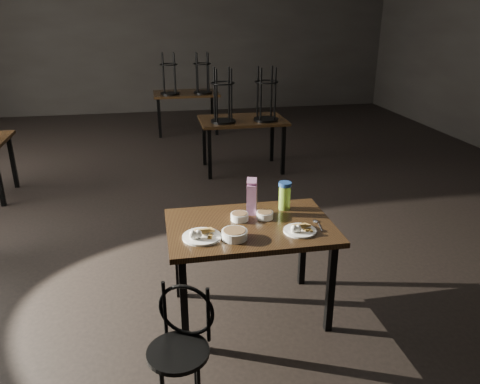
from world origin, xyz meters
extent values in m
plane|color=black|center=(0.00, 0.00, 0.00)|extent=(12.00, 12.00, 0.00)
cube|color=black|center=(0.00, 6.00, 1.60)|extent=(10.00, 0.04, 3.20)
cube|color=black|center=(0.22, -1.83, 0.73)|extent=(1.20, 0.80, 0.04)
cube|color=black|center=(-0.30, -2.15, 0.35)|extent=(0.05, 0.05, 0.71)
cube|color=black|center=(0.74, -2.15, 0.35)|extent=(0.05, 0.05, 0.71)
cube|color=black|center=(-0.30, -1.51, 0.35)|extent=(0.05, 0.05, 0.71)
cube|color=black|center=(0.74, -1.51, 0.35)|extent=(0.05, 0.05, 0.71)
cylinder|color=white|center=(-0.15, -1.97, 0.76)|extent=(0.27, 0.27, 0.02)
cube|color=#A17D39|center=(-0.15, -1.93, 0.81)|extent=(0.10, 0.09, 0.04)
cube|color=#A17D39|center=(-0.11, -1.93, 0.81)|extent=(0.11, 0.11, 0.03)
ellipsoid|color=white|center=(-0.22, -2.01, 0.80)|extent=(0.05, 0.05, 0.06)
ellipsoid|color=white|center=(-0.18, -2.01, 0.80)|extent=(0.05, 0.05, 0.06)
cylinder|color=white|center=(0.53, -2.01, 0.76)|extent=(0.23, 0.23, 0.01)
cube|color=#A17D39|center=(0.54, -1.97, 0.81)|extent=(0.08, 0.08, 0.04)
cube|color=#A17D39|center=(0.57, -1.97, 0.81)|extent=(0.10, 0.10, 0.03)
ellipsoid|color=white|center=(0.48, -2.04, 0.79)|extent=(0.04, 0.04, 0.06)
ellipsoid|color=white|center=(0.51, -2.04, 0.79)|extent=(0.04, 0.04, 0.06)
cylinder|color=white|center=(0.15, -1.74, 0.78)|extent=(0.13, 0.13, 0.05)
cylinder|color=brown|center=(0.15, -1.74, 0.79)|extent=(0.11, 0.11, 0.01)
cylinder|color=white|center=(0.35, -1.74, 0.77)|extent=(0.13, 0.13, 0.05)
cylinder|color=brown|center=(0.35, -1.74, 0.79)|extent=(0.11, 0.11, 0.01)
cylinder|color=white|center=(0.06, -2.03, 0.78)|extent=(0.18, 0.18, 0.06)
cylinder|color=brown|center=(0.06, -2.03, 0.80)|extent=(0.15, 0.15, 0.01)
cube|color=#7E1668|center=(0.27, -1.64, 0.87)|extent=(0.09, 0.09, 0.23)
cube|color=#7E1668|center=(0.27, -1.64, 1.01)|extent=(0.09, 0.09, 0.07)
cylinder|color=#8DC038|center=(0.54, -1.60, 0.85)|extent=(0.12, 0.12, 0.19)
cylinder|color=navy|center=(0.54, -1.60, 0.96)|extent=(0.13, 0.13, 0.03)
ellipsoid|color=silver|center=(0.70, -1.87, 0.75)|extent=(0.05, 0.06, 0.01)
cube|color=silver|center=(0.70, -1.97, 0.75)|extent=(0.03, 0.13, 0.00)
cylinder|color=black|center=(-0.38, -2.68, 0.40)|extent=(0.36, 0.36, 0.03)
torus|color=black|center=(-0.31, -2.54, 0.58)|extent=(0.32, 0.17, 0.34)
cylinder|color=black|center=(-0.28, -2.58, 0.20)|extent=(0.02, 0.02, 0.40)
cylinder|color=black|center=(-0.48, -2.58, 0.20)|extent=(0.02, 0.02, 0.40)
cube|color=black|center=(-2.25, 1.41, 0.35)|extent=(0.05, 0.05, 0.71)
cube|color=black|center=(0.82, 1.58, 0.73)|extent=(1.20, 0.80, 0.04)
cube|color=black|center=(0.30, 1.26, 0.35)|extent=(0.05, 0.05, 0.71)
cube|color=black|center=(1.34, 1.26, 0.35)|extent=(0.05, 0.05, 0.71)
cube|color=black|center=(0.30, 1.90, 0.35)|extent=(0.05, 0.05, 0.71)
cube|color=black|center=(1.34, 1.90, 0.35)|extent=(0.05, 0.05, 0.71)
cylinder|color=black|center=(0.52, 1.43, 0.77)|extent=(0.34, 0.34, 0.03)
torus|color=black|center=(0.52, 1.43, 1.27)|extent=(0.32, 0.32, 0.02)
cylinder|color=black|center=(0.62, 1.53, 1.13)|extent=(0.03, 0.03, 0.70)
cylinder|color=black|center=(0.43, 1.53, 1.13)|extent=(0.03, 0.03, 0.70)
cylinder|color=black|center=(0.43, 1.33, 1.13)|extent=(0.03, 0.03, 0.70)
cylinder|color=black|center=(0.62, 1.33, 1.13)|extent=(0.03, 0.03, 0.70)
cylinder|color=black|center=(1.12, 1.43, 0.77)|extent=(0.34, 0.34, 0.03)
torus|color=black|center=(1.12, 1.43, 1.27)|extent=(0.32, 0.32, 0.02)
cylinder|color=black|center=(1.22, 1.53, 1.13)|extent=(0.03, 0.03, 0.70)
cylinder|color=black|center=(1.03, 1.53, 1.13)|extent=(0.03, 0.03, 0.70)
cylinder|color=black|center=(1.03, 1.33, 1.13)|extent=(0.03, 0.03, 0.70)
cylinder|color=black|center=(1.22, 1.33, 1.13)|extent=(0.03, 0.03, 0.70)
cube|color=black|center=(0.22, 3.97, 0.73)|extent=(1.20, 0.80, 0.04)
cube|color=black|center=(-0.30, 3.65, 0.35)|extent=(0.05, 0.05, 0.71)
cube|color=black|center=(0.74, 3.65, 0.35)|extent=(0.05, 0.05, 0.71)
cube|color=black|center=(-0.30, 4.29, 0.35)|extent=(0.05, 0.05, 0.71)
cube|color=black|center=(0.74, 4.29, 0.35)|extent=(0.05, 0.05, 0.71)
cylinder|color=black|center=(-0.08, 3.82, 0.77)|extent=(0.34, 0.34, 0.03)
torus|color=black|center=(-0.08, 3.82, 1.27)|extent=(0.32, 0.32, 0.02)
cylinder|color=black|center=(0.02, 3.91, 1.13)|extent=(0.03, 0.03, 0.70)
cylinder|color=black|center=(-0.18, 3.91, 1.13)|extent=(0.03, 0.03, 0.70)
cylinder|color=black|center=(-0.18, 3.72, 1.13)|extent=(0.03, 0.03, 0.70)
cylinder|color=black|center=(0.02, 3.72, 1.13)|extent=(0.03, 0.03, 0.70)
cylinder|color=black|center=(0.52, 3.82, 0.77)|extent=(0.34, 0.34, 0.03)
torus|color=black|center=(0.52, 3.82, 1.27)|extent=(0.32, 0.32, 0.02)
cylinder|color=black|center=(0.62, 3.91, 1.13)|extent=(0.03, 0.03, 0.70)
cylinder|color=black|center=(0.42, 3.91, 1.13)|extent=(0.03, 0.03, 0.70)
cylinder|color=black|center=(0.42, 3.72, 1.13)|extent=(0.03, 0.03, 0.70)
cylinder|color=black|center=(0.62, 3.72, 1.13)|extent=(0.03, 0.03, 0.70)
camera|label=1|loc=(-0.43, -4.83, 2.21)|focal=35.00mm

